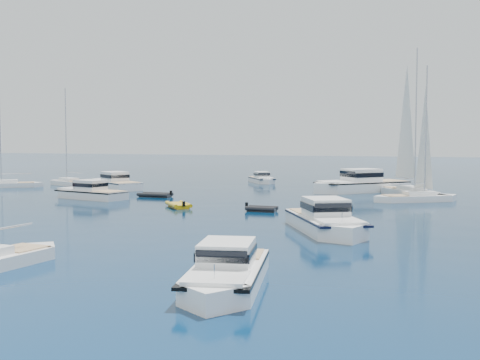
# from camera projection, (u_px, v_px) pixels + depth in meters

# --- Properties ---
(ground) EXTENTS (400.00, 400.00, 0.00)m
(ground) POSITION_uv_depth(u_px,v_px,m) (92.00, 239.00, 38.00)
(ground) COLOR navy
(ground) RESTS_ON ground
(motor_cruiser_near) EXTENTS (4.82, 9.88, 2.49)m
(motor_cruiser_near) POSITION_uv_depth(u_px,v_px,m) (226.00, 287.00, 25.45)
(motor_cruiser_near) COLOR white
(motor_cruiser_near) RESTS_ON ground
(motor_cruiser_right) EXTENTS (8.33, 11.43, 2.93)m
(motor_cruiser_right) POSITION_uv_depth(u_px,v_px,m) (326.00, 232.00, 40.79)
(motor_cruiser_right) COLOR white
(motor_cruiser_right) RESTS_ON ground
(motor_cruiser_centre) EXTENTS (10.18, 5.23, 2.56)m
(motor_cruiser_centre) POSITION_uv_depth(u_px,v_px,m) (89.00, 199.00, 63.92)
(motor_cruiser_centre) COLOR silver
(motor_cruiser_centre) RESTS_ON ground
(motor_cruiser_far_l) EXTENTS (10.78, 8.75, 2.83)m
(motor_cruiser_far_l) POSITION_uv_depth(u_px,v_px,m) (114.00, 189.00, 76.67)
(motor_cruiser_far_l) COLOR white
(motor_cruiser_far_l) RESTS_ON ground
(motor_cruiser_distant) EXTENTS (12.45, 12.50, 3.55)m
(motor_cruiser_distant) POSITION_uv_depth(u_px,v_px,m) (359.00, 192.00, 72.19)
(motor_cruiser_distant) COLOR white
(motor_cruiser_distant) RESTS_ON ground
(motor_cruiser_horizon) EXTENTS (6.37, 7.92, 2.07)m
(motor_cruiser_horizon) POSITION_uv_depth(u_px,v_px,m) (262.00, 183.00, 87.75)
(motor_cruiser_horizon) COLOR white
(motor_cruiser_horizon) RESTS_ON ground
(sailboat_mid_l) EXTENTS (8.71, 7.22, 13.31)m
(sailboat_mid_l) POSITION_uv_depth(u_px,v_px,m) (9.00, 187.00, 79.18)
(sailboat_mid_l) COLOR silver
(sailboat_mid_l) RESTS_ON ground
(sailboat_centre) EXTENTS (9.50, 7.37, 14.24)m
(sailboat_centre) POSITION_uv_depth(u_px,v_px,m) (416.00, 201.00, 60.99)
(sailboat_centre) COLOR white
(sailboat_centre) RESTS_ON ground
(sailboat_sails_r) EXTENTS (8.61, 11.19, 16.73)m
(sailboat_sails_r) POSITION_uv_depth(u_px,v_px,m) (409.00, 196.00, 66.59)
(sailboat_sails_r) COLOR silver
(sailboat_sails_r) RESTS_ON ground
(sailboat_far_l) EXTENTS (9.59, 6.16, 13.86)m
(sailboat_far_l) POSITION_uv_depth(u_px,v_px,m) (70.00, 185.00, 82.47)
(sailboat_far_l) COLOR silver
(sailboat_far_l) RESTS_ON ground
(tender_yellow) EXTENTS (4.01, 4.24, 0.95)m
(tender_yellow) POSITION_uv_depth(u_px,v_px,m) (179.00, 207.00, 55.61)
(tender_yellow) COLOR #C59C0B
(tender_yellow) RESTS_ON ground
(tender_grey_near) EXTENTS (2.82, 1.65, 0.95)m
(tender_grey_near) POSITION_uv_depth(u_px,v_px,m) (262.00, 211.00, 52.52)
(tender_grey_near) COLOR black
(tender_grey_near) RESTS_ON ground
(tender_grey_far) EXTENTS (3.87, 2.14, 0.95)m
(tender_grey_far) POSITION_uv_depth(u_px,v_px,m) (155.00, 197.00, 65.88)
(tender_grey_far) COLOR black
(tender_grey_far) RESTS_ON ground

